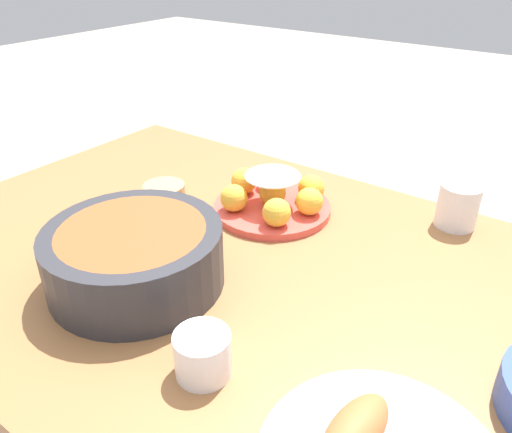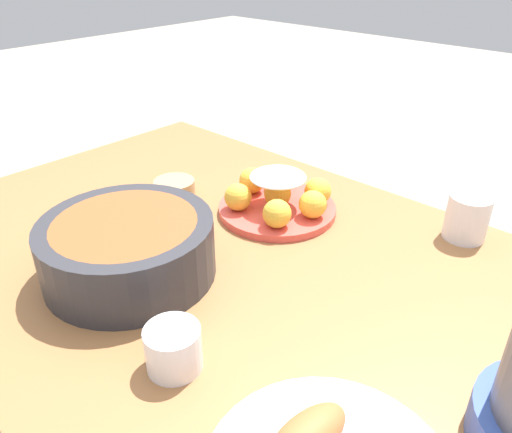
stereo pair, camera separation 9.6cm
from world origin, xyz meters
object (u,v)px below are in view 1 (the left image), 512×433
Objects in this scene: dining_table at (238,301)px; cake_plate at (273,197)px; sauce_bowl at (164,190)px; cup_far at (203,354)px; cup_near at (458,206)px; serving_bowl at (135,255)px.

cake_plate reaches higher than dining_table.
cup_far is (-0.41, 0.34, 0.02)m from sauce_bowl.
cup_far is at bearing 75.63° from cup_near.
dining_table is 0.24m from cake_plate.
cake_plate is at bearing -67.21° from cup_far.
cup_near is at bearing -126.38° from serving_bowl.
dining_table is 0.33m from sauce_bowl.
cup_far reaches higher than sauce_bowl.
sauce_bowl is 0.53m from cup_far.
sauce_bowl is 1.21× the size of cup_far.
dining_table is at bearing -61.80° from cup_far.
cake_plate is at bearing -74.28° from dining_table.
cup_near is at bearing -155.57° from sauce_bowl.
cup_near is 0.61m from cup_far.
sauce_bowl is at bearing -20.02° from dining_table.
sauce_bowl is at bearing 24.43° from cup_near.
cake_plate is 0.25m from sauce_bowl.
serving_bowl is at bearing 127.10° from sauce_bowl.
cup_far is (-0.22, 0.09, -0.02)m from serving_bowl.
cup_near is (-0.33, -0.17, 0.01)m from cake_plate.
serving_bowl is at bearing 53.62° from cup_near.
serving_bowl is at bearing 56.37° from dining_table.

